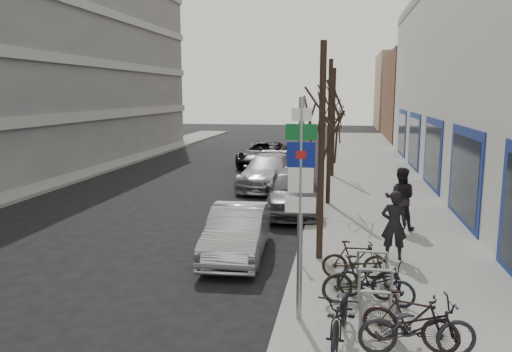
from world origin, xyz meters
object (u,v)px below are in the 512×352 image
at_px(meter_mid, 314,190).
at_px(pedestrian_near, 394,225).
at_px(bike_rack, 375,285).
at_px(bike_mid_inner, 362,278).
at_px(parked_car_mid, 293,190).
at_px(pedestrian_far, 400,198).
at_px(bike_near_right, 410,320).
at_px(tree_far, 334,97).
at_px(meter_front, 300,233).
at_px(meter_back, 321,168).
at_px(parked_car_back, 269,172).
at_px(bike_far_inner, 355,260).
at_px(highway_sign_pole, 300,196).
at_px(tree_mid, 330,98).
at_px(bike_far_curb, 417,322).
at_px(parked_car_front, 237,232).
at_px(lane_car, 264,154).
at_px(bike_near_left, 341,310).
at_px(tree_near, 322,100).
at_px(bike_mid_curb, 375,278).

xyz_separation_m(meter_mid, pedestrian_near, (2.27, -4.73, 0.11)).
relative_size(bike_rack, bike_mid_inner, 1.36).
xyz_separation_m(meter_mid, parked_car_mid, (-0.75, 0.37, -0.10)).
bearing_deg(pedestrian_far, bike_near_right, 92.53).
xyz_separation_m(tree_far, pedestrian_near, (1.82, -12.73, -3.08)).
bearing_deg(meter_front, pedestrian_near, 18.80).
distance_m(meter_mid, meter_back, 5.50).
bearing_deg(parked_car_back, bike_near_right, -68.73).
bearing_deg(bike_mid_inner, tree_far, -14.26).
bearing_deg(pedestrian_far, meter_front, 60.67).
height_order(bike_near_right, bike_far_inner, bike_near_right).
bearing_deg(bike_mid_inner, meter_back, -11.63).
bearing_deg(meter_back, meter_front, -90.00).
relative_size(highway_sign_pole, parked_car_mid, 0.87).
distance_m(tree_mid, meter_mid, 3.55).
bearing_deg(meter_back, bike_far_curb, -81.67).
height_order(meter_front, parked_car_front, meter_front).
xyz_separation_m(parked_car_mid, parked_car_back, (-1.60, 4.60, -0.07)).
height_order(highway_sign_pole, bike_mid_inner, highway_sign_pole).
relative_size(bike_rack, lane_car, 0.43).
height_order(meter_front, lane_car, lane_car).
height_order(highway_sign_pole, meter_mid, highway_sign_pole).
height_order(tree_mid, parked_car_mid, tree_mid).
bearing_deg(meter_front, parked_car_front, 157.43).
distance_m(bike_far_curb, parked_car_back, 15.19).
relative_size(meter_front, pedestrian_near, 0.73).
height_order(parked_car_front, lane_car, lane_car).
relative_size(highway_sign_pole, bike_near_left, 2.32).
bearing_deg(meter_mid, tree_near, -84.86).
bearing_deg(meter_front, meter_mid, 90.00).
relative_size(bike_near_right, parked_car_back, 0.31).
distance_m(bike_rack, parked_car_back, 13.47).
height_order(tree_near, meter_back, tree_near).
distance_m(parked_car_front, pedestrian_far, 5.36).
xyz_separation_m(tree_near, parked_car_mid, (-1.20, 5.37, -3.28)).
xyz_separation_m(bike_near_left, pedestrian_near, (1.25, 4.51, 0.32)).
bearing_deg(bike_mid_curb, highway_sign_pole, 146.45).
bearing_deg(tree_mid, tree_far, 90.00).
xyz_separation_m(bike_near_left, parked_car_back, (-3.37, 14.20, 0.05)).
xyz_separation_m(tree_mid, bike_mid_inner, (0.97, -9.08, -3.45)).
bearing_deg(meter_back, tree_far, 79.80).
bearing_deg(bike_far_curb, lane_car, 8.62).
height_order(meter_mid, bike_mid_inner, meter_mid).
distance_m(meter_back, pedestrian_far, 7.81).
bearing_deg(bike_near_left, bike_rack, 71.46).
bearing_deg(bike_rack, parked_car_mid, 106.19).
bearing_deg(parked_car_back, tree_near, -70.48).
xyz_separation_m(tree_near, bike_near_right, (1.67, -4.27, -3.47)).
xyz_separation_m(tree_far, bike_near_left, (0.57, -17.24, -3.40)).
bearing_deg(parked_car_back, bike_far_curb, -68.75).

